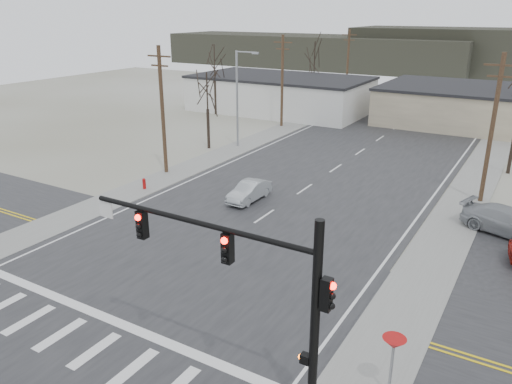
% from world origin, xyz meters
% --- Properties ---
extents(ground, '(140.00, 140.00, 0.00)m').
position_xyz_m(ground, '(0.00, 0.00, 0.00)').
color(ground, '#B8B8B3').
rests_on(ground, ground).
extents(main_road, '(18.00, 110.00, 0.05)m').
position_xyz_m(main_road, '(0.00, 15.00, 0.02)').
color(main_road, '#242427').
rests_on(main_road, ground).
extents(cross_road, '(90.00, 10.00, 0.04)m').
position_xyz_m(cross_road, '(0.00, 0.00, 0.02)').
color(cross_road, '#242427').
rests_on(cross_road, ground).
extents(sidewalk_left, '(3.00, 90.00, 0.06)m').
position_xyz_m(sidewalk_left, '(-10.60, 20.00, 0.03)').
color(sidewalk_left, gray).
rests_on(sidewalk_left, ground).
extents(sidewalk_right, '(3.00, 90.00, 0.06)m').
position_xyz_m(sidewalk_right, '(10.60, 20.00, 0.03)').
color(sidewalk_right, gray).
rests_on(sidewalk_right, ground).
extents(traffic_signal_mast, '(8.95, 0.43, 7.20)m').
position_xyz_m(traffic_signal_mast, '(7.89, -6.20, 4.67)').
color(traffic_signal_mast, black).
rests_on(traffic_signal_mast, ground).
extents(fire_hydrant, '(0.24, 0.24, 0.87)m').
position_xyz_m(fire_hydrant, '(-10.20, 8.00, 0.45)').
color(fire_hydrant, '#A50C0C').
rests_on(fire_hydrant, ground).
extents(yield_sign, '(0.80, 0.80, 2.35)m').
position_xyz_m(yield_sign, '(11.50, -3.50, 2.07)').
color(yield_sign, gray).
rests_on(yield_sign, ground).
extents(building_left_far, '(22.30, 12.30, 4.50)m').
position_xyz_m(building_left_far, '(-16.00, 40.00, 2.26)').
color(building_left_far, silver).
rests_on(building_left_far, ground).
extents(building_right_far, '(26.30, 14.30, 4.30)m').
position_xyz_m(building_right_far, '(10.00, 44.00, 2.15)').
color(building_right_far, '#C1B394').
rests_on(building_right_far, ground).
extents(upole_left_b, '(2.20, 0.30, 10.00)m').
position_xyz_m(upole_left_b, '(-11.50, 12.00, 5.22)').
color(upole_left_b, '#4E3B24').
rests_on(upole_left_b, ground).
extents(upole_left_c, '(2.20, 0.30, 10.00)m').
position_xyz_m(upole_left_c, '(-11.50, 32.00, 5.22)').
color(upole_left_c, '#4E3B24').
rests_on(upole_left_c, ground).
extents(upole_left_d, '(2.20, 0.30, 10.00)m').
position_xyz_m(upole_left_d, '(-11.50, 52.00, 5.22)').
color(upole_left_d, '#4E3B24').
rests_on(upole_left_d, ground).
extents(upole_right_a, '(2.20, 0.30, 10.00)m').
position_xyz_m(upole_right_a, '(11.50, 18.00, 5.22)').
color(upole_right_a, '#4E3B24').
rests_on(upole_right_a, ground).
extents(streetlight_main, '(2.40, 0.25, 9.00)m').
position_xyz_m(streetlight_main, '(-10.80, 22.00, 5.09)').
color(streetlight_main, gray).
rests_on(streetlight_main, ground).
extents(tree_left_near, '(3.30, 3.30, 7.35)m').
position_xyz_m(tree_left_near, '(-13.00, 20.00, 5.23)').
color(tree_left_near, black).
rests_on(tree_left_near, ground).
extents(tree_left_far, '(3.96, 3.96, 8.82)m').
position_xyz_m(tree_left_far, '(-14.00, 46.00, 6.28)').
color(tree_left_far, black).
rests_on(tree_left_far, ground).
extents(tree_left_mid, '(3.96, 3.96, 8.82)m').
position_xyz_m(tree_left_mid, '(-22.00, 34.00, 6.28)').
color(tree_left_mid, black).
rests_on(tree_left_mid, ground).
extents(hill_left, '(70.00, 18.00, 7.00)m').
position_xyz_m(hill_left, '(-35.00, 92.00, 3.50)').
color(hill_left, '#333026').
rests_on(hill_left, ground).
extents(sedan_crossing, '(1.48, 4.01, 1.31)m').
position_xyz_m(sedan_crossing, '(-2.34, 9.98, 0.70)').
color(sedan_crossing, '#93989C').
rests_on(sedan_crossing, main_road).
extents(car_far_a, '(2.87, 5.75, 1.60)m').
position_xyz_m(car_far_a, '(2.89, 41.52, 0.85)').
color(car_far_a, black).
rests_on(car_far_a, main_road).
extents(car_far_b, '(2.11, 4.54, 1.50)m').
position_xyz_m(car_far_b, '(-2.74, 57.34, 0.80)').
color(car_far_b, black).
rests_on(car_far_b, main_road).
extents(car_parked_silver, '(5.74, 3.66, 1.55)m').
position_xyz_m(car_parked_silver, '(13.61, 13.00, 0.81)').
color(car_parked_silver, gray).
rests_on(car_parked_silver, parking_lot).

